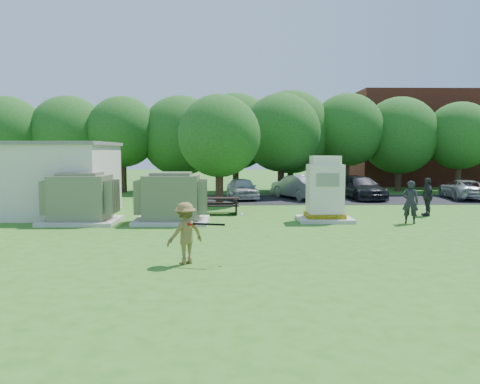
{
  "coord_description": "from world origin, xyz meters",
  "views": [
    {
      "loc": [
        -0.39,
        -14.64,
        2.93
      ],
      "look_at": [
        0.0,
        4.0,
        1.3
      ],
      "focal_mm": 35.0,
      "sensor_mm": 36.0,
      "label": 1
    }
  ],
  "objects_px": {
    "car_silver_a": "(299,187)",
    "car_dark": "(361,188)",
    "person_by_generator": "(410,202)",
    "transformer_right": "(172,199)",
    "picnic_table": "(220,204)",
    "person_walking_right": "(427,197)",
    "car_white": "(242,188)",
    "transformer_left": "(81,199)",
    "car_silver_b": "(463,189)",
    "batter": "(185,233)",
    "generator_cabinet": "(325,193)"
  },
  "relations": [
    {
      "from": "transformer_left",
      "to": "picnic_table",
      "type": "bearing_deg",
      "value": 24.96
    },
    {
      "from": "transformer_left",
      "to": "car_dark",
      "type": "xyz_separation_m",
      "value": [
        14.12,
        9.33,
        -0.28
      ]
    },
    {
      "from": "picnic_table",
      "to": "person_walking_right",
      "type": "bearing_deg",
      "value": -5.28
    },
    {
      "from": "person_walking_right",
      "to": "car_dark",
      "type": "height_order",
      "value": "person_walking_right"
    },
    {
      "from": "person_walking_right",
      "to": "transformer_right",
      "type": "bearing_deg",
      "value": -78.94
    },
    {
      "from": "car_dark",
      "to": "car_silver_a",
      "type": "bearing_deg",
      "value": 169.88
    },
    {
      "from": "picnic_table",
      "to": "car_silver_b",
      "type": "relative_size",
      "value": 0.42
    },
    {
      "from": "car_dark",
      "to": "car_white",
      "type": "bearing_deg",
      "value": 171.21
    },
    {
      "from": "picnic_table",
      "to": "car_dark",
      "type": "bearing_deg",
      "value": 38.28
    },
    {
      "from": "picnic_table",
      "to": "person_walking_right",
      "type": "xyz_separation_m",
      "value": [
        9.43,
        -0.87,
        0.39
      ]
    },
    {
      "from": "transformer_right",
      "to": "car_silver_a",
      "type": "distance_m",
      "value": 11.55
    },
    {
      "from": "car_silver_a",
      "to": "car_silver_b",
      "type": "distance_m",
      "value": 10.08
    },
    {
      "from": "transformer_left",
      "to": "car_silver_a",
      "type": "xyz_separation_m",
      "value": [
        10.32,
        9.47,
        -0.22
      ]
    },
    {
      "from": "transformer_right",
      "to": "generator_cabinet",
      "type": "distance_m",
      "value": 6.38
    },
    {
      "from": "transformer_right",
      "to": "car_white",
      "type": "distance_m",
      "value": 9.94
    },
    {
      "from": "car_white",
      "to": "car_silver_a",
      "type": "height_order",
      "value": "car_silver_a"
    },
    {
      "from": "car_silver_a",
      "to": "batter",
      "type": "bearing_deg",
      "value": 49.39
    },
    {
      "from": "person_walking_right",
      "to": "person_by_generator",
      "type": "bearing_deg",
      "value": -34.0
    },
    {
      "from": "person_walking_right",
      "to": "car_silver_b",
      "type": "relative_size",
      "value": 0.41
    },
    {
      "from": "transformer_left",
      "to": "car_silver_b",
      "type": "relative_size",
      "value": 0.7
    },
    {
      "from": "picnic_table",
      "to": "car_white",
      "type": "xyz_separation_m",
      "value": [
        1.24,
        6.81,
        0.17
      ]
    },
    {
      "from": "person_walking_right",
      "to": "picnic_table",
      "type": "bearing_deg",
      "value": -92.94
    },
    {
      "from": "car_silver_a",
      "to": "car_dark",
      "type": "height_order",
      "value": "car_silver_a"
    },
    {
      "from": "car_silver_a",
      "to": "person_walking_right",
      "type": "bearing_deg",
      "value": 98.78
    },
    {
      "from": "car_dark",
      "to": "generator_cabinet",
      "type": "bearing_deg",
      "value": -122.19
    },
    {
      "from": "transformer_right",
      "to": "picnic_table",
      "type": "bearing_deg",
      "value": 53.87
    },
    {
      "from": "transformer_left",
      "to": "car_silver_a",
      "type": "bearing_deg",
      "value": 42.53
    },
    {
      "from": "car_silver_b",
      "to": "transformer_left",
      "type": "bearing_deg",
      "value": 30.95
    },
    {
      "from": "batter",
      "to": "car_silver_a",
      "type": "bearing_deg",
      "value": -145.68
    },
    {
      "from": "person_by_generator",
      "to": "person_walking_right",
      "type": "height_order",
      "value": "person_by_generator"
    },
    {
      "from": "transformer_left",
      "to": "car_dark",
      "type": "distance_m",
      "value": 16.93
    },
    {
      "from": "transformer_right",
      "to": "person_walking_right",
      "type": "relative_size",
      "value": 1.72
    },
    {
      "from": "batter",
      "to": "car_white",
      "type": "relative_size",
      "value": 0.42
    },
    {
      "from": "transformer_left",
      "to": "person_by_generator",
      "type": "height_order",
      "value": "transformer_left"
    },
    {
      "from": "car_white",
      "to": "car_dark",
      "type": "distance_m",
      "value": 7.28
    },
    {
      "from": "transformer_right",
      "to": "car_silver_b",
      "type": "height_order",
      "value": "transformer_right"
    },
    {
      "from": "transformer_right",
      "to": "car_silver_b",
      "type": "relative_size",
      "value": 0.7
    },
    {
      "from": "transformer_left",
      "to": "car_silver_b",
      "type": "bearing_deg",
      "value": 24.03
    },
    {
      "from": "car_dark",
      "to": "person_walking_right",
      "type": "bearing_deg",
      "value": -91.25
    },
    {
      "from": "person_by_generator",
      "to": "car_silver_a",
      "type": "distance_m",
      "value": 10.41
    },
    {
      "from": "transformer_right",
      "to": "person_by_generator",
      "type": "relative_size",
      "value": 1.71
    },
    {
      "from": "car_silver_a",
      "to": "car_silver_b",
      "type": "bearing_deg",
      "value": 155.26
    },
    {
      "from": "car_silver_a",
      "to": "car_dark",
      "type": "bearing_deg",
      "value": 155.36
    },
    {
      "from": "picnic_table",
      "to": "car_white",
      "type": "relative_size",
      "value": 0.47
    },
    {
      "from": "car_silver_b",
      "to": "car_dark",
      "type": "bearing_deg",
      "value": 4.72
    },
    {
      "from": "car_silver_a",
      "to": "generator_cabinet",
      "type": "bearing_deg",
      "value": 65.86
    },
    {
      "from": "transformer_right",
      "to": "batter",
      "type": "bearing_deg",
      "value": -80.12
    },
    {
      "from": "generator_cabinet",
      "to": "picnic_table",
      "type": "bearing_deg",
      "value": 152.47
    },
    {
      "from": "transformer_right",
      "to": "transformer_left",
      "type": "bearing_deg",
      "value": 180.0
    },
    {
      "from": "car_silver_b",
      "to": "picnic_table",
      "type": "bearing_deg",
      "value": 30.59
    }
  ]
}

